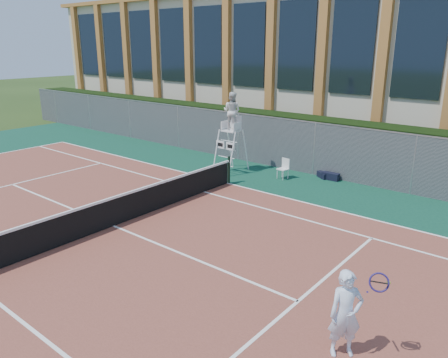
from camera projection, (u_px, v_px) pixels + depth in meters
The scene contains 12 objects.
ground at pixel (114, 227), 13.24m from camera, with size 120.00×120.00×0.00m, color #233814.
apron at pixel (139, 217), 13.98m from camera, with size 36.00×20.00×0.01m, color #0C3829.
tennis_court at pixel (113, 226), 13.23m from camera, with size 23.77×10.97×0.02m, color brown.
tennis_net at pixel (112, 210), 13.08m from camera, with size 0.10×11.30×1.10m.
fence at pixel (274, 143), 19.41m from camera, with size 40.00×0.06×2.20m, color #595E60, non-canonical shape.
hedge at pixel (288, 138), 20.30m from camera, with size 40.00×1.40×2.20m, color black.
building at pixel (362, 65), 25.26m from camera, with size 45.00×10.60×8.22m.
umpire_chair at pixel (232, 113), 18.31m from camera, with size 0.96×1.48×3.44m.
plastic_chair at pixel (284, 167), 17.83m from camera, with size 0.44×0.44×0.83m.
sports_bag_near at pixel (331, 176), 17.74m from camera, with size 0.69×0.28×0.30m, color black.
sports_bag_far at pixel (323, 175), 17.99m from camera, with size 0.60×0.26×0.24m, color black.
tennis_player at pixel (346, 314), 7.55m from camera, with size 0.97×0.78×1.65m.
Camera 1 is at (10.34, -7.31, 5.32)m, focal length 35.00 mm.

